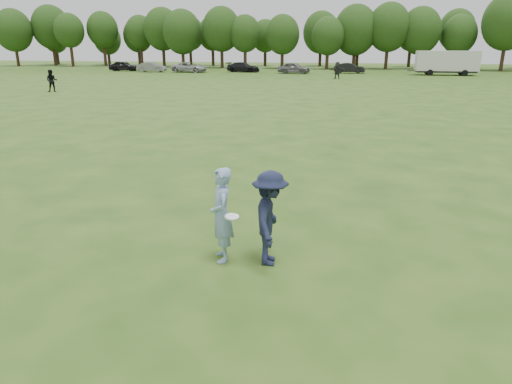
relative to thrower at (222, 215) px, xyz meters
The scene contains 14 objects.
ground 1.06m from the thrower, 114.21° to the left, with size 200.00×200.00×0.00m, color #274A14.
thrower is the anchor object (origin of this frame).
defender 0.94m from the thrower, ahead, with size 1.19×0.68×1.84m, color #191F39.
player_far_a 37.49m from the thrower, 129.09° to the left, with size 0.94×0.73×1.93m, color black.
player_far_d 50.33m from the thrower, 89.29° to the left, with size 1.88×0.60×2.03m, color #292929.
car_a 69.29m from the thrower, 118.36° to the left, with size 1.83×4.54×1.55m, color black.
car_b 65.25m from the thrower, 114.89° to the left, with size 1.52×4.36×1.44m, color slate.
car_c 63.32m from the thrower, 109.88° to the left, with size 2.43×5.26×1.46m, color #A4A5A9.
car_d 63.24m from the thrower, 102.56° to the left, with size 2.02×4.98×1.45m, color black.
car_e 59.92m from the thrower, 95.53° to the left, with size 1.85×4.59×1.56m, color slate.
car_f 61.90m from the thrower, 88.10° to the left, with size 1.54×4.41×1.45m, color black.
disc_in_play 0.34m from the thrower, 39.51° to the right, with size 0.28×0.28×0.07m.
cargo_trailer 61.85m from the thrower, 76.04° to the left, with size 9.00×2.75×3.20m.
treeline 77.59m from the thrower, 88.08° to the left, with size 130.35×18.39×11.74m.
Camera 1 is at (2.47, -8.34, 4.05)m, focal length 32.00 mm.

